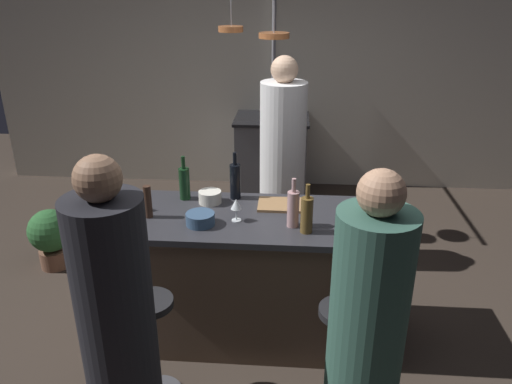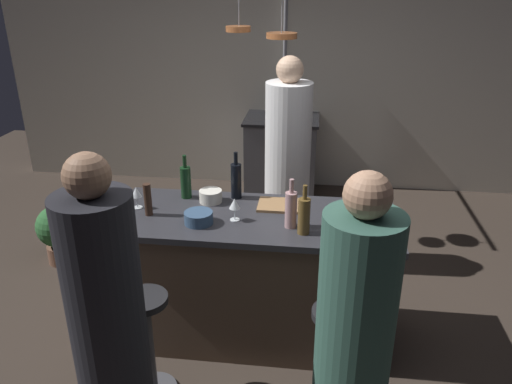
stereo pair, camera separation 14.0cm
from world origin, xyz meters
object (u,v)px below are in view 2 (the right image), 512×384
object	(u,v)px
bar_stool_left	(149,342)
wine_bottle_dark	(236,180)
pepper_mill	(148,200)
wine_bottle_amber	(304,215)
bar_stool_right	(333,357)
wine_glass_by_chef	(235,205)
cutting_board	(283,205)
potted_plant	(59,231)
chef	(287,173)
guest_right	(352,353)
mixing_bowl_blue	(199,218)
mixing_bowl_ceramic	(211,196)
wine_bottle_red	(186,181)
guest_left	(109,332)
wine_glass_near_left_guest	(136,193)
wine_bottle_rose	(291,209)
stove_range	(281,157)

from	to	relation	value
bar_stool_left	wine_bottle_dark	xyz separation A→B (m)	(0.37, 0.89, 0.65)
pepper_mill	wine_bottle_amber	bearing A→B (deg)	-7.35
bar_stool_right	wine_glass_by_chef	distance (m)	1.04
cutting_board	wine_bottle_dark	size ratio (longest dim) A/B	0.98
potted_plant	wine_glass_by_chef	size ratio (longest dim) A/B	3.56
bar_stool_right	wine_bottle_dark	world-z (taller)	wine_bottle_dark
chef	bar_stool_left	size ratio (longest dim) A/B	2.57
chef	guest_right	size ratio (longest dim) A/B	1.09
wine_glass_by_chef	mixing_bowl_blue	distance (m)	0.23
pepper_mill	mixing_bowl_ceramic	xyz separation A→B (m)	(0.35, 0.24, -0.06)
chef	wine_bottle_red	world-z (taller)	chef
guest_left	pepper_mill	xyz separation A→B (m)	(-0.11, 0.96, 0.24)
wine_bottle_dark	wine_bottle_red	distance (m)	0.34
potted_plant	mixing_bowl_ceramic	world-z (taller)	mixing_bowl_ceramic
chef	wine_bottle_dark	xyz separation A→B (m)	(-0.30, -0.75, 0.22)
pepper_mill	mixing_bowl_blue	size ratio (longest dim) A/B	1.20
pepper_mill	wine_glass_near_left_guest	world-z (taller)	pepper_mill
chef	bar_stool_left	distance (m)	1.83
cutting_board	wine_bottle_amber	size ratio (longest dim) A/B	1.06
wine_bottle_red	mixing_bowl_ceramic	size ratio (longest dim) A/B	2.01
potted_plant	wine_bottle_red	distance (m)	1.55
guest_right	wine_bottle_dark	xyz separation A→B (m)	(-0.72, 1.27, 0.28)
potted_plant	wine_bottle_red	bearing A→B (deg)	-21.54
guest_right	wine_glass_near_left_guest	size ratio (longest dim) A/B	11.01
pepper_mill	wine_glass_near_left_guest	xyz separation A→B (m)	(-0.11, 0.09, 0.00)
wine_glass_near_left_guest	mixing_bowl_ceramic	world-z (taller)	wine_glass_near_left_guest
guest_left	mixing_bowl_ceramic	xyz separation A→B (m)	(0.24, 1.20, 0.18)
wine_bottle_rose	wine_bottle_amber	bearing A→B (deg)	-41.93
guest_right	wine_bottle_red	size ratio (longest dim) A/B	5.32
bar_stool_left	pepper_mill	world-z (taller)	pepper_mill
wine_bottle_dark	guest_right	bearing A→B (deg)	-60.41
guest_left	cutting_board	world-z (taller)	guest_left
stove_range	guest_right	world-z (taller)	guest_right
guest_right	wine_bottle_amber	bearing A→B (deg)	107.22
bar_stool_left	wine_glass_by_chef	xyz separation A→B (m)	(0.42, 0.55, 0.63)
pepper_mill	wine_glass_near_left_guest	distance (m)	0.14
chef	wine_bottle_dark	distance (m)	0.84
bar_stool_left	guest_left	xyz separation A→B (m)	(-0.02, -0.40, 0.39)
wine_bottle_rose	wine_bottle_amber	size ratio (longest dim) A/B	1.01
mixing_bowl_ceramic	bar_stool_right	bearing A→B (deg)	-44.10
bar_stool_right	cutting_board	bearing A→B (deg)	113.77
cutting_board	wine_glass_near_left_guest	world-z (taller)	wine_glass_near_left_guest
cutting_board	mixing_bowl_blue	distance (m)	0.58
guest_right	wine_bottle_red	distance (m)	1.65
wine_bottle_amber	mixing_bowl_ceramic	distance (m)	0.73
wine_bottle_amber	wine_glass_by_chef	distance (m)	0.44
cutting_board	potted_plant	bearing A→B (deg)	163.45
bar_stool_right	wine_bottle_rose	xyz separation A→B (m)	(-0.28, 0.50, 0.64)
wine_bottle_amber	mixing_bowl_ceramic	bearing A→B (deg)	149.58
pepper_mill	mixing_bowl_ceramic	size ratio (longest dim) A/B	1.40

